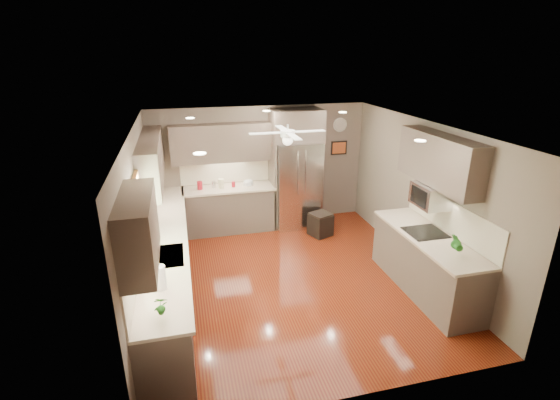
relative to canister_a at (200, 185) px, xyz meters
name	(u,v)px	position (x,y,z in m)	size (l,w,h in m)	color
floor	(291,279)	(1.29, -2.21, -1.02)	(5.00, 5.00, 0.00)	#4C110A
ceiling	(293,128)	(1.29, -2.21, 1.48)	(5.00, 5.00, 0.00)	white
wall_back	(260,166)	(1.29, 0.29, 0.23)	(4.50, 4.50, 0.00)	#6A5C51
wall_front	(361,299)	(1.29, -4.71, 0.23)	(4.50, 4.50, 0.00)	#6A5C51
wall_left	(140,223)	(-0.96, -2.21, 0.23)	(5.00, 5.00, 0.00)	#6A5C51
wall_right	(422,197)	(3.54, -2.21, 0.23)	(5.00, 5.00, 0.00)	#6A5C51
canister_a	(200,185)	(0.00, 0.00, 0.00)	(0.11, 0.11, 0.17)	maroon
canister_b	(214,184)	(0.28, 0.04, -0.01)	(0.08, 0.08, 0.13)	silver
canister_c	(221,184)	(0.42, -0.03, 0.01)	(0.12, 0.12, 0.19)	#C1B991
canister_d	(233,184)	(0.67, -0.03, -0.02)	(0.07, 0.07, 0.11)	maroon
soap_bottle	(153,241)	(-0.79, -2.41, 0.01)	(0.08, 0.09, 0.19)	white
potted_plant_left	(160,305)	(-0.65, -4.07, 0.06)	(0.15, 0.10, 0.28)	#20611B
potted_plant_right	(457,243)	(3.21, -3.61, 0.08)	(0.18, 0.14, 0.32)	#20611B
bowl	(248,185)	(0.97, -0.02, -0.05)	(0.21, 0.21, 0.05)	#C1B991
left_run	(167,263)	(-0.67, -2.06, -0.54)	(0.65, 4.70, 1.45)	brown
back_run	(229,208)	(0.56, 0.00, -0.54)	(1.85, 0.65, 1.45)	brown
uppers	(236,161)	(0.54, -1.50, 0.85)	(4.50, 4.70, 0.95)	brown
window	(136,216)	(-0.93, -2.71, 0.53)	(0.05, 1.12, 0.92)	#BFF2B2
sink	(165,258)	(-0.65, -2.71, -0.11)	(0.50, 0.70, 0.32)	silver
refrigerator	(296,171)	(1.99, -0.05, 0.17)	(1.06, 0.75, 2.45)	silver
right_run	(426,262)	(3.22, -3.01, -0.54)	(0.70, 2.20, 1.45)	brown
microwave	(431,195)	(3.31, -2.76, 0.46)	(0.43, 0.55, 0.34)	silver
ceiling_fan	(288,135)	(1.29, -1.91, 1.31)	(1.18, 1.18, 0.32)	white
recessed_lights	(283,124)	(1.25, -1.81, 1.47)	(2.84, 3.14, 0.01)	white
wall_clock	(340,125)	(3.04, 0.28, 1.03)	(0.30, 0.03, 0.30)	white
framed_print	(339,148)	(3.04, 0.27, 0.53)	(0.36, 0.03, 0.30)	black
stool	(320,224)	(2.31, -0.72, -0.78)	(0.51, 0.51, 0.47)	black
paper_towel	(160,278)	(-0.67, -3.52, 0.06)	(0.13, 0.13, 0.33)	white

